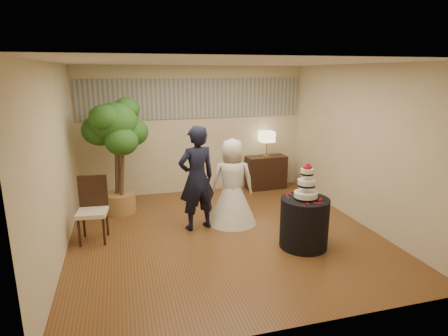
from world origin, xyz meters
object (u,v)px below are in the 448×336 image
object	(u,v)px
cake_table	(304,223)
wedding_cake	(307,181)
console	(266,172)
table_lamp	(267,144)
groom	(197,178)
bride	(232,181)
side_chair	(92,210)
ficus_tree	(117,156)

from	to	relation	value
cake_table	wedding_cake	world-z (taller)	wedding_cake
wedding_cake	console	xyz separation A→B (m)	(0.56, 3.01, -0.68)
table_lamp	groom	bearing A→B (deg)	-137.19
bride	console	size ratio (longest dim) A/B	1.68
bride	table_lamp	distance (m)	2.25
bride	console	distance (m)	2.27
cake_table	wedding_cake	bearing A→B (deg)	0.00
cake_table	console	bearing A→B (deg)	79.43
console	table_lamp	size ratio (longest dim) A/B	1.59
groom	wedding_cake	xyz separation A→B (m)	(1.46, -1.14, 0.16)
groom	side_chair	world-z (taller)	groom
groom	ficus_tree	size ratio (longest dim) A/B	0.81
table_lamp	side_chair	size ratio (longest dim) A/B	0.55
console	ficus_tree	world-z (taller)	ficus_tree
bride	ficus_tree	bearing A→B (deg)	-17.89
side_chair	table_lamp	bearing A→B (deg)	33.61
ficus_tree	side_chair	xyz separation A→B (m)	(-0.42, -1.23, -0.60)
bride	cake_table	xyz separation A→B (m)	(0.80, -1.23, -0.38)
groom	bride	xyz separation A→B (m)	(0.66, 0.09, -0.13)
groom	ficus_tree	distance (m)	1.76
groom	bride	bearing A→B (deg)	173.69
bride	table_lamp	world-z (taller)	bride
table_lamp	ficus_tree	distance (m)	3.39
groom	bride	distance (m)	0.68
bride	console	bearing A→B (deg)	-116.39
cake_table	console	distance (m)	3.06
cake_table	ficus_tree	xyz separation A→B (m)	(-2.75, 2.31, 0.73)
ficus_tree	table_lamp	bearing A→B (deg)	11.82
cake_table	side_chair	xyz separation A→B (m)	(-3.17, 1.08, 0.13)
side_chair	wedding_cake	bearing A→B (deg)	-12.50
cake_table	table_lamp	xyz separation A→B (m)	(0.56, 3.01, 0.67)
groom	wedding_cake	bearing A→B (deg)	127.55
wedding_cake	side_chair	distance (m)	3.39
groom	side_chair	distance (m)	1.76
wedding_cake	ficus_tree	distance (m)	3.60
ficus_tree	side_chair	world-z (taller)	ficus_tree
bride	wedding_cake	size ratio (longest dim) A/B	2.76
ficus_tree	side_chair	size ratio (longest dim) A/B	2.14
console	table_lamp	bearing A→B (deg)	0.00
console	cake_table	bearing A→B (deg)	-102.37
wedding_cake	side_chair	world-z (taller)	wedding_cake
wedding_cake	table_lamp	size ratio (longest dim) A/B	0.97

